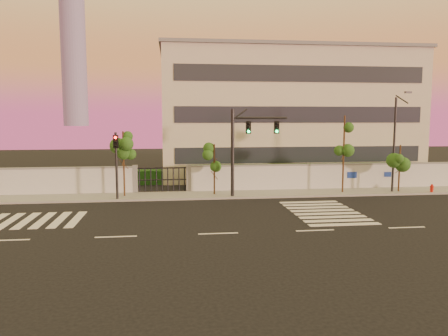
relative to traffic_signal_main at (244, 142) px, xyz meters
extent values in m
plane|color=black|center=(-2.85, -9.47, -4.00)|extent=(120.00, 120.00, 0.00)
cube|color=gray|center=(-2.85, 1.03, -3.93)|extent=(60.00, 3.00, 0.15)
cube|color=#BABCC1|center=(11.65, 2.53, -3.00)|extent=(31.00, 0.30, 2.00)
cube|color=slate|center=(11.65, 2.53, -1.94)|extent=(31.00, 0.36, 0.12)
cube|color=slate|center=(-7.85, 2.53, -2.90)|extent=(0.35, 0.35, 2.20)
cube|color=slate|center=(-3.85, 2.53, -2.90)|extent=(0.35, 0.35, 2.20)
cube|color=#103611|center=(6.15, 5.03, -3.10)|extent=(20.00, 2.00, 1.80)
cube|color=#103611|center=(-5.85, 7.53, -3.40)|extent=(6.00, 1.50, 1.20)
cube|color=beige|center=(6.15, 12.53, 2.00)|extent=(24.00, 12.00, 12.00)
cube|color=#262D38|center=(6.15, 6.51, -1.50)|extent=(22.00, 0.08, 1.40)
cube|color=#262D38|center=(6.15, 6.51, 2.00)|extent=(22.00, 0.08, 1.40)
cube|color=#262D38|center=(6.15, 6.51, 5.50)|extent=(22.00, 0.08, 1.40)
cube|color=slate|center=(6.15, 12.53, 8.10)|extent=(24.40, 12.40, 0.30)
cylinder|color=slate|center=(-67.85, 270.53, 51.00)|extent=(16.00, 16.00, 110.00)
cube|color=silver|center=(-14.15, -5.47, -3.99)|extent=(0.50, 4.00, 0.02)
cube|color=silver|center=(-13.25, -5.47, -3.99)|extent=(0.50, 4.00, 0.02)
cube|color=silver|center=(-12.35, -5.47, -3.99)|extent=(0.50, 4.00, 0.02)
cube|color=silver|center=(-11.45, -5.47, -3.99)|extent=(0.50, 4.00, 0.02)
cube|color=silver|center=(-10.55, -5.47, -3.99)|extent=(0.50, 4.00, 0.02)
cube|color=silver|center=(4.15, -8.47, -3.99)|extent=(4.00, 0.50, 0.02)
cube|color=silver|center=(4.15, -7.57, -3.99)|extent=(4.00, 0.50, 0.02)
cube|color=silver|center=(4.15, -6.67, -3.99)|extent=(4.00, 0.50, 0.02)
cube|color=silver|center=(4.15, -5.77, -3.99)|extent=(4.00, 0.50, 0.02)
cube|color=silver|center=(4.15, -4.87, -3.99)|extent=(4.00, 0.50, 0.02)
cube|color=silver|center=(4.15, -3.97, -3.99)|extent=(4.00, 0.50, 0.02)
cube|color=silver|center=(4.15, -3.07, -3.99)|extent=(4.00, 0.50, 0.02)
cube|color=silver|center=(4.15, -2.17, -3.99)|extent=(4.00, 0.50, 0.02)
cube|color=silver|center=(-12.85, -9.47, -4.00)|extent=(2.00, 0.15, 0.01)
cube|color=silver|center=(-7.85, -9.47, -4.00)|extent=(2.00, 0.15, 0.01)
cube|color=silver|center=(-2.85, -9.47, -4.00)|extent=(2.00, 0.15, 0.01)
cube|color=silver|center=(2.15, -9.47, -4.00)|extent=(2.00, 0.15, 0.01)
cube|color=silver|center=(7.15, -9.47, -4.00)|extent=(2.00, 0.15, 0.01)
cylinder|color=#382314|center=(-8.51, 1.03, -1.61)|extent=(0.12, 0.12, 4.79)
sphere|color=#1D4915|center=(-8.51, 1.03, -0.17)|extent=(1.14, 1.14, 1.14)
sphere|color=#1D4915|center=(-8.15, 1.23, -0.89)|extent=(0.87, 0.87, 0.87)
sphere|color=#1D4915|center=(-8.82, 0.87, -0.65)|extent=(0.83, 0.83, 0.83)
cylinder|color=#382314|center=(-2.02, 0.92, -2.09)|extent=(0.11, 0.11, 3.83)
sphere|color=#1D4915|center=(-2.02, 0.92, -0.94)|extent=(1.05, 1.05, 1.05)
sphere|color=#1D4915|center=(-1.68, 1.12, -1.52)|extent=(0.80, 0.80, 0.80)
sphere|color=#1D4915|center=(-2.31, 0.78, -1.33)|extent=(0.77, 0.77, 0.77)
cylinder|color=#382314|center=(7.72, 0.70, -1.05)|extent=(0.13, 0.13, 5.90)
sphere|color=#1D4915|center=(7.72, 0.70, 0.72)|extent=(1.18, 1.18, 1.18)
sphere|color=#1D4915|center=(8.09, 0.91, -0.17)|extent=(0.90, 0.90, 0.90)
sphere|color=#1D4915|center=(7.39, 0.54, 0.13)|extent=(0.86, 0.86, 0.86)
cylinder|color=#382314|center=(12.08, 0.47, -2.16)|extent=(0.12, 0.12, 3.70)
sphere|color=#1D4915|center=(12.08, 0.47, -1.05)|extent=(1.10, 1.10, 1.10)
sphere|color=#1D4915|center=(12.43, 0.67, -1.60)|extent=(0.84, 0.84, 0.84)
sphere|color=#1D4915|center=(11.78, 0.32, -1.42)|extent=(0.80, 0.80, 0.80)
cylinder|color=black|center=(-0.80, 0.01, -0.84)|extent=(0.25, 0.25, 6.33)
cylinder|color=black|center=(1.14, 0.01, 1.72)|extent=(3.88, 0.47, 0.16)
cube|color=black|center=(0.32, -0.04, 1.05)|extent=(0.36, 0.18, 0.92)
sphere|color=#0CF259|center=(0.32, -0.15, 0.77)|extent=(0.20, 0.20, 0.20)
cube|color=black|center=(2.37, -0.04, 1.05)|extent=(0.36, 0.18, 0.92)
sphere|color=#0CF259|center=(2.37, -0.15, 0.77)|extent=(0.20, 0.20, 0.20)
cylinder|color=black|center=(-8.88, -0.12, -1.63)|extent=(0.17, 0.17, 4.75)
cube|color=black|center=(-8.88, -0.17, 0.12)|extent=(0.37, 0.19, 0.95)
sphere|color=red|center=(-8.88, -0.28, 0.41)|extent=(0.21, 0.21, 0.21)
cylinder|color=black|center=(11.58, 0.49, -0.38)|extent=(0.16, 0.16, 7.25)
cylinder|color=black|center=(11.58, -0.32, 3.07)|extent=(0.09, 1.73, 0.71)
cube|color=#3F3F44|center=(11.58, -1.14, 3.52)|extent=(0.45, 0.23, 0.14)
cylinder|color=red|center=(14.40, -0.17, -3.75)|extent=(0.22, 0.22, 0.50)
cylinder|color=red|center=(14.40, -0.17, -3.45)|extent=(0.28, 0.28, 0.10)
sphere|color=red|center=(14.40, -0.17, -3.34)|extent=(0.18, 0.18, 0.18)
cylinder|color=red|center=(14.40, -0.17, -3.65)|extent=(0.29, 0.14, 0.10)
camera|label=1|loc=(-5.10, -30.59, 1.78)|focal=35.00mm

